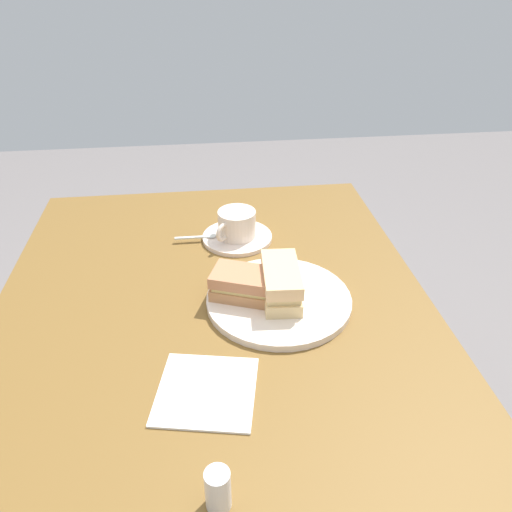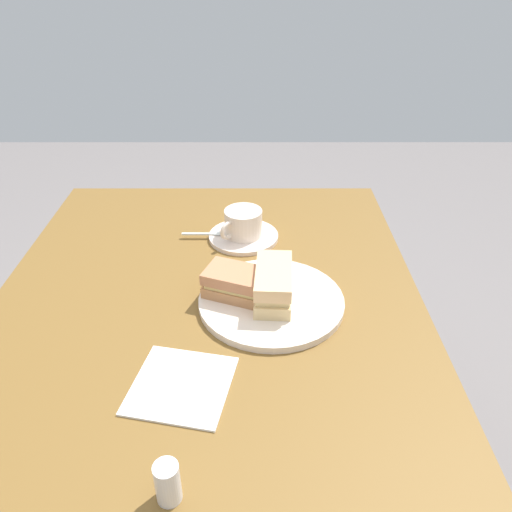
{
  "view_description": "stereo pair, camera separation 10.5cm",
  "coord_description": "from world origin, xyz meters",
  "px_view_note": "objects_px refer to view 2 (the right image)",
  "views": [
    {
      "loc": [
        -0.7,
        0.01,
        1.31
      ],
      "look_at": [
        0.18,
        -0.09,
        0.75
      ],
      "focal_mm": 35.26,
      "sensor_mm": 36.0,
      "label": 1
    },
    {
      "loc": [
        -0.71,
        -0.09,
        1.31
      ],
      "look_at": [
        0.18,
        -0.09,
        0.75
      ],
      "focal_mm": 35.26,
      "sensor_mm": 36.0,
      "label": 2
    }
  ],
  "objects_px": {
    "salt_shaker": "(168,483)",
    "coffee_saucer": "(244,236)",
    "napkin": "(181,385)",
    "sandwich_plate": "(271,301)",
    "sandwich_front": "(273,284)",
    "sandwich_back": "(244,284)",
    "dining_table": "(208,377)",
    "coffee_cup": "(243,222)",
    "spoon": "(210,234)"
  },
  "relations": [
    {
      "from": "sandwich_back",
      "to": "sandwich_front",
      "type": "bearing_deg",
      "value": -97.31
    },
    {
      "from": "sandwich_back",
      "to": "coffee_cup",
      "type": "bearing_deg",
      "value": 1.74
    },
    {
      "from": "dining_table",
      "to": "napkin",
      "type": "height_order",
      "value": "napkin"
    },
    {
      "from": "dining_table",
      "to": "coffee_cup",
      "type": "bearing_deg",
      "value": -11.84
    },
    {
      "from": "coffee_cup",
      "to": "napkin",
      "type": "height_order",
      "value": "coffee_cup"
    },
    {
      "from": "dining_table",
      "to": "coffee_saucer",
      "type": "xyz_separation_m",
      "value": [
        0.31,
        -0.07,
        0.14
      ]
    },
    {
      "from": "sandwich_plate",
      "to": "sandwich_back",
      "type": "height_order",
      "value": "sandwich_back"
    },
    {
      "from": "spoon",
      "to": "napkin",
      "type": "bearing_deg",
      "value": 178.82
    },
    {
      "from": "dining_table",
      "to": "spoon",
      "type": "distance_m",
      "value": 0.34
    },
    {
      "from": "dining_table",
      "to": "sandwich_plate",
      "type": "bearing_deg",
      "value": -65.08
    },
    {
      "from": "sandwich_plate",
      "to": "salt_shaker",
      "type": "distance_m",
      "value": 0.42
    },
    {
      "from": "spoon",
      "to": "napkin",
      "type": "relative_size",
      "value": 0.65
    },
    {
      "from": "coffee_cup",
      "to": "salt_shaker",
      "type": "bearing_deg",
      "value": 173.11
    },
    {
      "from": "sandwich_front",
      "to": "napkin",
      "type": "relative_size",
      "value": 0.95
    },
    {
      "from": "sandwich_front",
      "to": "dining_table",
      "type": "bearing_deg",
      "value": 114.91
    },
    {
      "from": "coffee_saucer",
      "to": "spoon",
      "type": "xyz_separation_m",
      "value": [
        0.0,
        0.08,
        0.01
      ]
    },
    {
      "from": "napkin",
      "to": "spoon",
      "type": "bearing_deg",
      "value": -1.18
    },
    {
      "from": "dining_table",
      "to": "spoon",
      "type": "xyz_separation_m",
      "value": [
        0.31,
        0.01,
        0.15
      ]
    },
    {
      "from": "salt_shaker",
      "to": "spoon",
      "type": "bearing_deg",
      "value": -0.06
    },
    {
      "from": "sandwich_plate",
      "to": "coffee_cup",
      "type": "xyz_separation_m",
      "value": [
        0.25,
        0.06,
        0.04
      ]
    },
    {
      "from": "dining_table",
      "to": "coffee_cup",
      "type": "relative_size",
      "value": 11.95
    },
    {
      "from": "spoon",
      "to": "sandwich_front",
      "type": "bearing_deg",
      "value": -150.72
    },
    {
      "from": "napkin",
      "to": "salt_shaker",
      "type": "relative_size",
      "value": 2.46
    },
    {
      "from": "coffee_saucer",
      "to": "salt_shaker",
      "type": "relative_size",
      "value": 2.65
    },
    {
      "from": "dining_table",
      "to": "coffee_saucer",
      "type": "relative_size",
      "value": 7.28
    },
    {
      "from": "coffee_cup",
      "to": "spoon",
      "type": "height_order",
      "value": "coffee_cup"
    },
    {
      "from": "sandwich_back",
      "to": "coffee_saucer",
      "type": "height_order",
      "value": "sandwich_back"
    },
    {
      "from": "sandwich_back",
      "to": "coffee_saucer",
      "type": "bearing_deg",
      "value": 1.47
    },
    {
      "from": "dining_table",
      "to": "sandwich_back",
      "type": "xyz_separation_m",
      "value": [
        0.07,
        -0.07,
        0.17
      ]
    },
    {
      "from": "sandwich_front",
      "to": "coffee_cup",
      "type": "relative_size",
      "value": 1.44
    },
    {
      "from": "sandwich_back",
      "to": "spoon",
      "type": "height_order",
      "value": "sandwich_back"
    },
    {
      "from": "spoon",
      "to": "salt_shaker",
      "type": "relative_size",
      "value": 1.61
    },
    {
      "from": "sandwich_back",
      "to": "salt_shaker",
      "type": "relative_size",
      "value": 2.7
    },
    {
      "from": "sandwich_back",
      "to": "coffee_cup",
      "type": "xyz_separation_m",
      "value": [
        0.24,
        0.01,
        0.0
      ]
    },
    {
      "from": "spoon",
      "to": "salt_shaker",
      "type": "xyz_separation_m",
      "value": [
        -0.65,
        0.0,
        0.02
      ]
    },
    {
      "from": "sandwich_back",
      "to": "sandwich_plate",
      "type": "bearing_deg",
      "value": -99.49
    },
    {
      "from": "spoon",
      "to": "salt_shaker",
      "type": "height_order",
      "value": "salt_shaker"
    },
    {
      "from": "sandwich_plate",
      "to": "coffee_cup",
      "type": "distance_m",
      "value": 0.26
    },
    {
      "from": "sandwich_plate",
      "to": "sandwich_front",
      "type": "bearing_deg",
      "value": -65.62
    },
    {
      "from": "coffee_saucer",
      "to": "sandwich_front",
      "type": "bearing_deg",
      "value": -166.11
    },
    {
      "from": "sandwich_plate",
      "to": "sandwich_back",
      "type": "relative_size",
      "value": 1.69
    },
    {
      "from": "napkin",
      "to": "salt_shaker",
      "type": "bearing_deg",
      "value": -177.29
    },
    {
      "from": "salt_shaker",
      "to": "coffee_saucer",
      "type": "bearing_deg",
      "value": -6.98
    },
    {
      "from": "dining_table",
      "to": "salt_shaker",
      "type": "height_order",
      "value": "salt_shaker"
    },
    {
      "from": "sandwich_front",
      "to": "spoon",
      "type": "bearing_deg",
      "value": 29.28
    },
    {
      "from": "sandwich_plate",
      "to": "sandwich_back",
      "type": "xyz_separation_m",
      "value": [
        0.01,
        0.05,
        0.03
      ]
    },
    {
      "from": "sandwich_plate",
      "to": "spoon",
      "type": "height_order",
      "value": "spoon"
    },
    {
      "from": "sandwich_plate",
      "to": "sandwich_back",
      "type": "bearing_deg",
      "value": 80.51
    },
    {
      "from": "spoon",
      "to": "salt_shaker",
      "type": "distance_m",
      "value": 0.65
    },
    {
      "from": "dining_table",
      "to": "spoon",
      "type": "relative_size",
      "value": 12.01
    }
  ]
}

